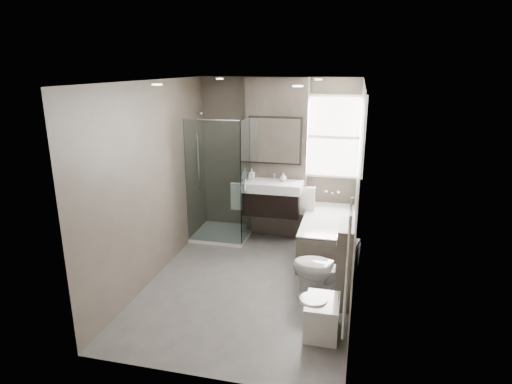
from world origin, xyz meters
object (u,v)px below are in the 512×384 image
(toilet, at_px, (324,269))
(bidet, at_px, (321,316))
(bathtub, at_px, (328,234))
(vanity, at_px, (272,197))

(toilet, relative_size, bidet, 1.54)
(bathtub, relative_size, bidet, 3.15)
(vanity, bearing_deg, bidet, -66.97)
(vanity, distance_m, toilet, 1.94)
(vanity, height_order, toilet, vanity)
(bathtub, height_order, toilet, toilet)
(bidet, bearing_deg, vanity, 113.03)
(vanity, xyz_separation_m, bathtub, (0.92, -0.33, -0.43))
(bidet, bearing_deg, bathtub, 92.48)
(toilet, distance_m, bidet, 0.76)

